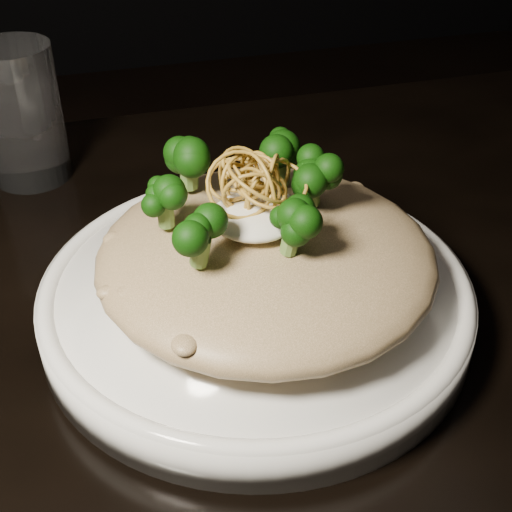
{
  "coord_description": "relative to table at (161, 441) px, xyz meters",
  "views": [
    {
      "loc": [
        -0.03,
        -0.36,
        1.09
      ],
      "look_at": [
        0.08,
        0.03,
        0.81
      ],
      "focal_mm": 50.0,
      "sensor_mm": 36.0,
      "label": 1
    }
  ],
  "objects": [
    {
      "name": "drinking_glass",
      "position": [
        -0.07,
        0.29,
        0.15
      ],
      "size": [
        0.08,
        0.08,
        0.13
      ],
      "primitive_type": "cylinder",
      "rotation": [
        0.0,
        0.0,
        -0.16
      ],
      "color": "silver",
      "rests_on": "table"
    },
    {
      "name": "broccoli",
      "position": [
        0.08,
        0.03,
        0.19
      ],
      "size": [
        0.13,
        0.13,
        0.05
      ],
      "primitive_type": null,
      "color": "black",
      "rests_on": "risotto"
    },
    {
      "name": "table",
      "position": [
        0.0,
        0.0,
        0.0
      ],
      "size": [
        1.1,
        0.8,
        0.75
      ],
      "color": "black",
      "rests_on": "ground"
    },
    {
      "name": "risotto",
      "position": [
        0.09,
        0.02,
        0.14
      ],
      "size": [
        0.23,
        0.23,
        0.05
      ],
      "primitive_type": "ellipsoid",
      "color": "brown",
      "rests_on": "plate"
    },
    {
      "name": "plate",
      "position": [
        0.08,
        0.03,
        0.1
      ],
      "size": [
        0.31,
        0.31,
        0.03
      ],
      "primitive_type": "cylinder",
      "color": "white",
      "rests_on": "table"
    },
    {
      "name": "cheese",
      "position": [
        0.08,
        0.02,
        0.17
      ],
      "size": [
        0.06,
        0.06,
        0.02
      ],
      "primitive_type": "ellipsoid",
      "color": "white",
      "rests_on": "risotto"
    },
    {
      "name": "shallots",
      "position": [
        0.08,
        0.03,
        0.2
      ],
      "size": [
        0.05,
        0.05,
        0.03
      ],
      "primitive_type": null,
      "color": "brown",
      "rests_on": "cheese"
    }
  ]
}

